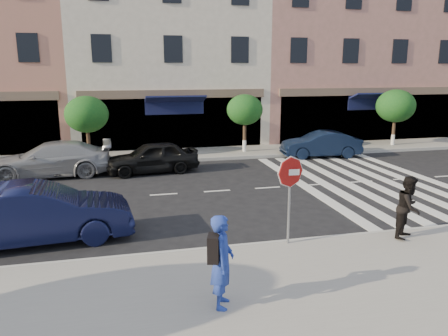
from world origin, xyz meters
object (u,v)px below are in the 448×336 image
(stop_sign, at_px, (290,180))
(car_far_right, at_px, (321,144))
(photographer, at_px, (222,261))
(car_far_mid, at_px, (152,157))
(car_near_mid, at_px, (39,214))
(walker, at_px, (409,207))
(car_far_left, at_px, (51,159))

(stop_sign, distance_m, car_far_right, 12.39)
(photographer, relative_size, car_far_mid, 0.44)
(car_far_mid, bearing_deg, photographer, -4.65)
(car_near_mid, xyz_separation_m, car_far_right, (12.22, 8.84, -0.12))
(car_far_mid, bearing_deg, car_near_mid, -32.00)
(stop_sign, distance_m, walker, 3.31)
(stop_sign, xyz_separation_m, car_far_right, (6.02, 10.77, -1.15))
(car_near_mid, height_order, car_far_mid, car_near_mid)
(walker, height_order, car_far_left, walker)
(stop_sign, distance_m, car_far_mid, 9.73)
(stop_sign, height_order, photographer, stop_sign)
(photographer, bearing_deg, car_near_mid, 58.58)
(stop_sign, relative_size, walker, 1.37)
(stop_sign, height_order, walker, stop_sign)
(car_near_mid, distance_m, car_far_left, 7.67)
(stop_sign, bearing_deg, walker, -2.24)
(photographer, height_order, walker, photographer)
(walker, xyz_separation_m, car_far_mid, (-5.92, 9.60, -0.29))
(photographer, relative_size, car_near_mid, 0.37)
(photographer, bearing_deg, stop_sign, -24.99)
(photographer, distance_m, car_far_mid, 11.81)
(car_far_left, bearing_deg, car_near_mid, 3.85)
(car_near_mid, bearing_deg, stop_sign, -112.40)
(car_near_mid, xyz_separation_m, car_far_mid, (3.46, 7.34, -0.10))
(stop_sign, distance_m, car_far_left, 11.89)
(car_near_mid, distance_m, car_far_mid, 8.11)
(walker, bearing_deg, car_far_mid, 83.22)
(photographer, xyz_separation_m, car_far_mid, (-0.43, 11.79, -0.35))
(car_far_left, bearing_deg, walker, 43.81)
(stop_sign, xyz_separation_m, car_far_mid, (-2.74, 9.27, -1.13))
(stop_sign, relative_size, photographer, 1.27)
(photographer, distance_m, walker, 5.92)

